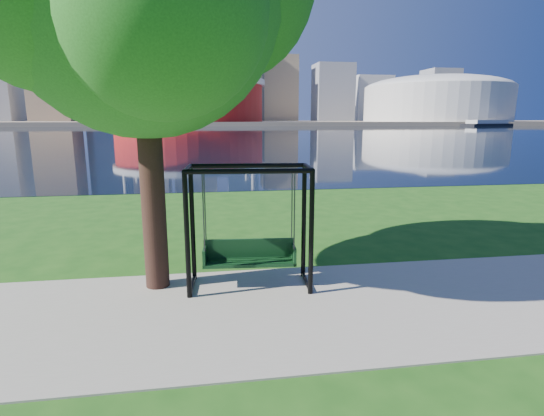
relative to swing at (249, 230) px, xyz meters
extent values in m
plane|color=#1E5114|center=(0.39, -0.63, -1.17)|extent=(900.00, 900.00, 0.00)
cube|color=#9E937F|center=(0.39, -1.13, -1.16)|extent=(120.00, 4.00, 0.03)
cube|color=black|center=(0.39, 101.37, -1.16)|extent=(900.00, 180.00, 0.02)
cube|color=#937F60|center=(0.39, 305.37, -0.17)|extent=(900.00, 228.00, 2.00)
cylinder|color=maroon|center=(-9.61, 234.37, 11.83)|extent=(80.00, 80.00, 22.00)
cylinder|color=silver|center=(-9.61, 234.37, 21.33)|extent=(83.00, 83.00, 3.00)
cylinder|color=silver|center=(23.30, 253.37, 16.83)|extent=(2.00, 2.00, 32.00)
cylinder|color=silver|center=(-42.52, 253.37, 16.83)|extent=(2.00, 2.00, 32.00)
cylinder|color=silver|center=(-42.52, 215.37, 16.83)|extent=(2.00, 2.00, 32.00)
cylinder|color=silver|center=(23.30, 215.37, 16.83)|extent=(2.00, 2.00, 32.00)
cylinder|color=beige|center=(135.39, 234.37, 10.83)|extent=(84.00, 84.00, 20.00)
ellipsoid|color=beige|center=(135.39, 234.37, 19.83)|extent=(84.00, 84.00, 15.12)
cube|color=#998466|center=(-99.61, 299.37, 44.83)|extent=(26.00, 26.00, 88.00)
cube|color=slate|center=(-69.61, 324.37, 48.33)|extent=(30.00, 24.00, 95.00)
cube|color=gray|center=(-39.61, 304.37, 36.83)|extent=(24.00, 24.00, 72.00)
cube|color=silver|center=(-9.61, 334.37, 40.83)|extent=(32.00, 28.00, 80.00)
cube|color=slate|center=(25.39, 309.37, 29.83)|extent=(22.00, 22.00, 58.00)
cube|color=#998466|center=(55.39, 324.37, 24.83)|extent=(26.00, 26.00, 48.00)
cube|color=gray|center=(95.39, 314.37, 21.83)|extent=(28.00, 24.00, 42.00)
cube|color=silver|center=(135.39, 339.37, 18.83)|extent=(30.00, 26.00, 36.00)
cube|color=gray|center=(185.39, 319.37, 20.83)|extent=(24.00, 24.00, 40.00)
cube|color=#998466|center=(225.39, 334.37, 16.83)|extent=(26.00, 26.00, 32.00)
cylinder|color=black|center=(-1.17, -0.41, 0.02)|extent=(0.10, 0.10, 2.37)
cylinder|color=black|center=(1.10, -0.58, 0.02)|extent=(0.10, 0.10, 2.37)
cylinder|color=black|center=(-1.10, 0.52, 0.02)|extent=(0.10, 0.10, 2.37)
cylinder|color=black|center=(1.16, 0.35, 0.02)|extent=(0.10, 0.10, 2.37)
cylinder|color=black|center=(-0.04, -0.49, 1.20)|extent=(2.27, 0.26, 0.09)
cylinder|color=black|center=(0.03, 0.43, 1.20)|extent=(2.27, 0.26, 0.09)
cylinder|color=black|center=(-1.13, 0.06, 1.20)|extent=(0.16, 0.93, 0.09)
cylinder|color=black|center=(-1.13, 0.06, -1.09)|extent=(0.14, 0.93, 0.07)
cylinder|color=black|center=(1.13, -0.11, 1.20)|extent=(0.16, 0.93, 0.09)
cylinder|color=black|center=(1.13, -0.11, -1.09)|extent=(0.14, 0.93, 0.07)
cube|color=black|center=(0.00, -0.03, -0.65)|extent=(1.84, 0.60, 0.06)
cube|color=black|center=(0.01, 0.17, -0.43)|extent=(1.81, 0.19, 0.39)
cube|color=black|center=(-0.87, 0.04, -0.51)|extent=(0.09, 0.47, 0.35)
cube|color=black|center=(0.87, -0.09, -0.51)|extent=(0.09, 0.47, 0.35)
cylinder|color=#39393E|center=(-0.87, -0.16, 0.40)|extent=(0.03, 0.03, 1.50)
cylinder|color=#39393E|center=(0.83, -0.28, 0.40)|extent=(0.03, 0.03, 1.50)
cylinder|color=#39393E|center=(-0.84, 0.23, 0.40)|extent=(0.03, 0.03, 1.50)
cylinder|color=#39393E|center=(0.86, 0.10, 0.40)|extent=(0.03, 0.03, 1.50)
cylinder|color=black|center=(-1.81, 0.27, 1.12)|extent=(0.46, 0.46, 4.58)
sphere|color=#24631D|center=(-1.39, -0.88, 3.72)|extent=(3.33, 3.33, 3.33)
cube|color=black|center=(134.62, 183.81, -0.56)|extent=(30.27, 17.18, 1.17)
cube|color=silver|center=(134.62, 183.81, 0.90)|extent=(24.25, 13.84, 1.76)
camera|label=1|loc=(-0.77, -7.94, 2.11)|focal=28.00mm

